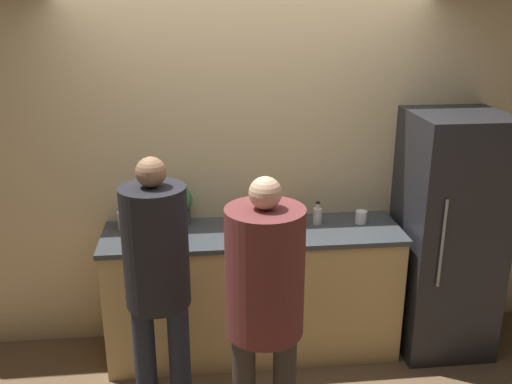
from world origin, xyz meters
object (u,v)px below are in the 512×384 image
Objects in this scene: person_center at (265,293)px; cup_white at (361,217)px; refrigerator at (447,234)px; person_left at (157,270)px; fruit_bowl at (278,220)px; potted_plant at (180,204)px; bottle_clear at (317,215)px; utensil_crock at (126,220)px.

cup_white is at bearing 52.16° from person_center.
person_center is at bearing -146.07° from refrigerator.
fruit_bowl is (0.80, 0.75, -0.03)m from person_left.
fruit_bowl reaches higher than cup_white.
fruit_bowl is at bearing 176.96° from cup_white.
person_center is 1.28m from potted_plant.
potted_plant reaches higher than cup_white.
fruit_bowl is 0.29m from bottle_clear.
potted_plant reaches higher than utensil_crock.
fruit_bowl is at bearing -8.12° from potted_plant.
cup_white is 1.30m from potted_plant.
person_center reaches higher than potted_plant.
person_left reaches higher than utensil_crock.
person_center is 6.34× the size of utensil_crock.
person_center is at bearing -53.36° from utensil_crock.
bottle_clear is (0.28, -0.01, 0.03)m from fruit_bowl.
bottle_clear is at bearing -1.71° from utensil_crock.
person_left is at bearing -145.78° from bottle_clear.
fruit_bowl is 3.96× the size of cup_white.
refrigerator reaches higher than utensil_crock.
potted_plant is (-0.46, 1.19, 0.08)m from person_center.
person_left is 0.82m from utensil_crock.
fruit_bowl is (-1.21, 0.13, 0.11)m from refrigerator.
refrigerator is 2.28m from utensil_crock.
person_left is 1.01× the size of person_center.
person_center reaches higher than fruit_bowl.
bottle_clear reaches higher than cup_white.
person_left reaches higher than cup_white.
person_left is 6.42× the size of utensil_crock.
potted_plant is at bearing 171.88° from fruit_bowl.
refrigerator reaches higher than cup_white.
refrigerator is at bearing -3.94° from utensil_crock.
refrigerator is at bearing -9.01° from cup_white.
person_center is 1.40m from utensil_crock.
potted_plant is at bearing 173.52° from bottle_clear.
utensil_crock is (-0.26, 0.78, 0.01)m from person_left.
refrigerator is at bearing -6.81° from potted_plant.
bottle_clear reaches higher than fruit_bowl.
bottle_clear is (1.34, -0.04, -0.00)m from utensil_crock.
utensil_crock is 0.39m from potted_plant.
fruit_bowl is at bearing -1.50° from utensil_crock.
refrigerator is 1.22m from fruit_bowl.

